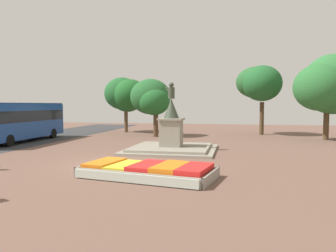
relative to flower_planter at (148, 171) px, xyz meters
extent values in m
plane|color=brown|center=(-2.86, 2.79, -0.27)|extent=(73.17, 73.17, 0.00)
cube|color=#38281C|center=(-0.06, 0.07, -0.08)|extent=(5.86, 3.32, 0.39)
cube|color=gray|center=(-0.28, -1.14, -0.06)|extent=(5.65, 1.13, 0.43)
cube|color=gray|center=(0.16, 1.28, -0.06)|extent=(5.65, 1.13, 0.43)
cube|color=gray|center=(-2.82, 0.58, -0.06)|extent=(0.56, 2.54, 0.43)
cube|color=gray|center=(2.71, -0.44, -0.06)|extent=(0.56, 2.54, 0.43)
cube|color=orange|center=(-2.15, 0.45, 0.20)|extent=(1.44, 2.32, 0.17)
cube|color=yellow|center=(-1.10, 0.26, 0.17)|extent=(1.44, 2.32, 0.10)
cube|color=red|center=(-0.06, 0.07, 0.21)|extent=(1.44, 2.32, 0.19)
cube|color=orange|center=(0.99, -0.12, 0.23)|extent=(1.44, 2.32, 0.22)
cube|color=red|center=(2.04, -0.31, 0.23)|extent=(1.44, 2.32, 0.23)
cube|color=#B2BCAD|center=(-0.29, -1.19, -0.06)|extent=(5.38, 1.18, 0.35)
cube|color=gray|center=(-0.60, 8.15, -0.20)|extent=(5.90, 5.90, 0.15)
cube|color=gray|center=(-0.60, 8.15, -0.04)|extent=(5.05, 5.05, 0.15)
cube|color=gray|center=(-0.60, 8.15, 0.92)|extent=(1.38, 1.38, 1.77)
cube|color=gray|center=(-0.60, 8.15, 1.87)|extent=(1.63, 1.63, 0.12)
cone|color=#384233|center=(-0.60, 8.15, 2.58)|extent=(1.03, 1.03, 1.30)
cylinder|color=#384233|center=(-0.60, 8.15, 3.61)|extent=(0.44, 0.44, 0.76)
sphere|color=#384233|center=(-0.60, 8.15, 4.15)|extent=(0.33, 0.33, 0.33)
cylinder|color=#384233|center=(-0.84, 8.29, 3.76)|extent=(0.53, 0.37, 0.59)
cube|color=#1E4799|center=(-13.94, 10.57, 1.48)|extent=(2.73, 10.28, 2.80)
cube|color=black|center=(-13.94, 10.57, 1.90)|extent=(2.74, 9.98, 0.90)
cube|color=navy|center=(-13.94, 10.57, 2.93)|extent=(2.67, 10.08, 0.10)
cylinder|color=black|center=(-15.16, 13.87, 0.18)|extent=(0.30, 0.91, 0.90)
cylinder|color=black|center=(-12.88, 13.92, 0.18)|extent=(0.30, 0.91, 0.90)
cylinder|color=black|center=(-12.73, 7.79, 0.18)|extent=(0.30, 0.91, 0.90)
cylinder|color=brown|center=(-8.52, 21.88, 1.06)|extent=(0.41, 0.41, 2.66)
ellipsoid|color=#215A2A|center=(-9.02, 22.06, 4.09)|extent=(4.03, 4.00, 3.63)
ellipsoid|color=#235A2C|center=(-8.50, 22.34, 3.58)|extent=(3.63, 3.63, 3.15)
ellipsoid|color=#205C25|center=(-7.77, 21.20, 3.92)|extent=(3.64, 3.72, 3.41)
cylinder|color=#4C3823|center=(11.42, 17.55, 1.04)|extent=(0.47, 0.47, 2.62)
ellipsoid|color=#2B6A32|center=(10.62, 16.75, 4.31)|extent=(4.37, 4.32, 4.01)
ellipsoid|color=#2E6D35|center=(11.93, 17.68, 4.62)|extent=(5.26, 4.61, 5.25)
cylinder|color=#4C3823|center=(-3.94, 17.36, 0.81)|extent=(0.46, 0.46, 2.17)
ellipsoid|color=#205D28|center=(-4.07, 17.23, 3.14)|extent=(3.03, 3.05, 2.65)
ellipsoid|color=#245D2B|center=(-4.65, 18.03, 3.62)|extent=(4.00, 3.91, 3.49)
ellipsoid|color=#265A29|center=(-4.54, 17.63, 3.42)|extent=(3.21, 2.85, 2.44)
cylinder|color=#4C3823|center=(6.26, 21.69, 1.41)|extent=(0.44, 0.44, 3.37)
ellipsoid|color=#215B2A|center=(6.20, 21.29, 4.99)|extent=(3.97, 4.26, 3.63)
ellipsoid|color=#275C2B|center=(5.62, 22.27, 5.16)|extent=(4.04, 3.95, 3.27)
camera|label=1|loc=(3.63, -13.34, 2.83)|focal=35.00mm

